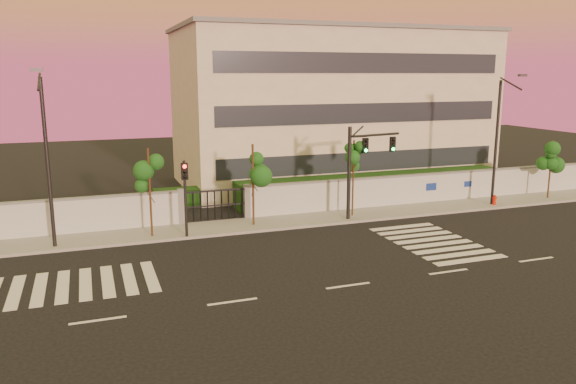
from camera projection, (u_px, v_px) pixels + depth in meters
name	position (u px, v px, depth m)	size (l,w,h in m)	color
ground	(348.00, 286.00, 23.60)	(120.00, 120.00, 0.00)	black
sidewalk	(270.00, 223.00, 33.25)	(60.00, 3.00, 0.15)	gray
perimeter_wall	(264.00, 201.00, 34.46)	(60.00, 0.36, 2.20)	#B6B9BD
hedge_row	(267.00, 195.00, 37.38)	(41.00, 4.25, 1.80)	#12340F
institutional_building	(331.00, 106.00, 45.56)	(24.40, 12.40, 12.25)	beige
road_markings	(283.00, 262.00, 26.53)	(57.00, 7.62, 0.02)	silver
street_tree_c	(149.00, 172.00, 29.69)	(1.44, 1.14, 4.94)	#382314
street_tree_d	(253.00, 166.00, 31.97)	(1.54, 1.23, 4.85)	#382314
street_tree_e	(354.00, 161.00, 34.10)	(1.29, 1.03, 4.84)	#382314
street_tree_f	(551.00, 156.00, 39.15)	(1.40, 1.12, 4.21)	#382314
traffic_signal_main	(360.00, 161.00, 33.50)	(3.59, 0.85, 5.72)	black
traffic_signal_secondary	(185.00, 190.00, 29.74)	(0.33, 0.33, 4.28)	black
streetlight_west	(47.00, 155.00, 27.42)	(0.54, 2.17, 9.00)	black
streetlight_east	(499.00, 137.00, 36.74)	(0.52, 2.10, 8.74)	black
fire_hydrant	(494.00, 201.00, 37.54)	(0.33, 0.31, 0.83)	red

